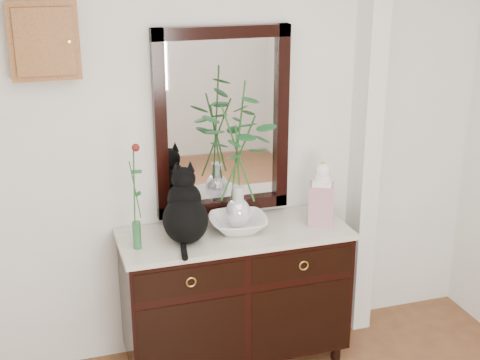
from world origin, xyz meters
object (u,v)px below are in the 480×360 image
object	(u,v)px
cat	(185,205)
lotus_bowl	(238,224)
ginger_jar	(321,193)
sideboard	(235,290)

from	to	relation	value
cat	lotus_bowl	size ratio (longest dim) A/B	1.23
lotus_bowl	ginger_jar	world-z (taller)	ginger_jar
lotus_bowl	sideboard	bearing A→B (deg)	-144.61
lotus_bowl	ginger_jar	xyz separation A→B (m)	(0.50, -0.05, 0.15)
sideboard	cat	size ratio (longest dim) A/B	3.22
lotus_bowl	ginger_jar	distance (m)	0.52
cat	lotus_bowl	world-z (taller)	cat
sideboard	lotus_bowl	distance (m)	0.42
ginger_jar	sideboard	bearing A→B (deg)	176.96
cat	sideboard	bearing A→B (deg)	14.11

